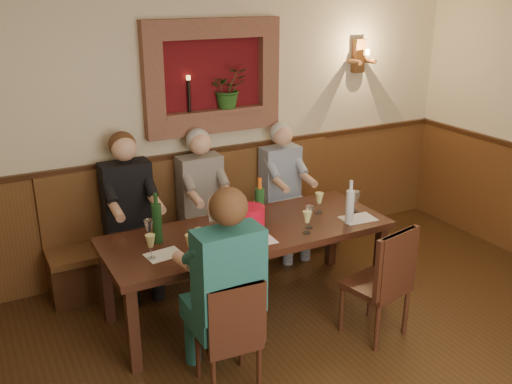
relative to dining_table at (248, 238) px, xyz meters
The scene contains 32 objects.
room_shell 2.21m from the dining_table, 90.00° to the right, with size 6.04×6.04×2.82m.
wainscoting 1.85m from the dining_table, 90.00° to the right, with size 6.02×6.02×1.15m.
wall_niche 1.59m from the dining_table, 77.58° to the left, with size 1.36×0.30×1.06m.
wall_sconce 2.53m from the dining_table, 29.61° to the left, with size 0.25×0.20×0.35m.
dining_table is the anchor object (origin of this frame).
bench 1.01m from the dining_table, 90.00° to the left, with size 3.00×0.45×1.11m.
chair_near_left 1.12m from the dining_table, 124.99° to the right, with size 0.41×0.41×0.87m.
chair_near_right 1.16m from the dining_table, 48.18° to the right, with size 0.50×0.50×0.95m.
person_bench_left 1.13m from the dining_table, 131.92° to the left, with size 0.44×0.54×1.47m.
person_bench_mid 0.84m from the dining_table, 92.62° to the left, with size 0.42×0.51×1.41m.
person_bench_right 1.20m from the dining_table, 44.66° to the left, with size 0.40×0.49×1.37m.
person_chair_front 0.98m from the dining_table, 127.31° to the right, with size 0.45×0.55×1.50m.
spittoon_bucket 0.25m from the dining_table, 109.61° to the right, with size 0.23×0.23×0.26m, color red.
wine_bottle_green_a 0.28m from the dining_table, ahead, with size 0.10×0.10×0.43m.
wine_bottle_green_b 0.79m from the dining_table, behind, with size 0.08×0.08×0.41m.
water_bottle 0.90m from the dining_table, 18.63° to the right, with size 0.09×0.09×0.38m.
tasting_sheet_a 0.79m from the dining_table, behind, with size 0.27×0.19×0.00m, color white.
tasting_sheet_b 0.25m from the dining_table, 100.23° to the right, with size 0.29×0.21×0.00m, color white.
tasting_sheet_c 0.99m from the dining_table, 14.10° to the right, with size 0.29×0.21×0.00m, color white.
tasting_sheet_d 0.42m from the dining_table, 137.23° to the right, with size 0.30×0.21×0.00m, color white.
wine_glass_0 0.90m from the dining_table, behind, with size 0.08×0.08×0.19m, color #D4D17E, non-canonical shape.
wine_glass_1 0.83m from the dining_table, 169.68° to the left, with size 0.08×0.08×0.19m, color white, non-canonical shape.
wine_glass_2 0.58m from the dining_table, 158.73° to the right, with size 0.08×0.08×0.19m, color #D4D17E, non-canonical shape.
wine_glass_3 0.35m from the dining_table, 161.72° to the left, with size 0.08×0.08×0.19m, color white, non-canonical shape.
wine_glass_4 0.22m from the dining_table, 127.03° to the right, with size 0.08×0.08×0.19m, color #D4D17E, non-canonical shape.
wine_glass_5 0.26m from the dining_table, 36.27° to the left, with size 0.08×0.08×0.19m, color #D4D17E, non-canonical shape.
wine_glass_6 0.54m from the dining_table, 23.06° to the right, with size 0.08×0.08×0.19m, color white, non-canonical shape.
wine_glass_7 0.74m from the dining_table, ahead, with size 0.08×0.08×0.19m, color #D4D17E, non-canonical shape.
wine_glass_8 1.05m from the dining_table, ahead, with size 0.08×0.08×0.19m, color white, non-canonical shape.
wine_glass_9 0.34m from the dining_table, 123.54° to the right, with size 0.08×0.08×0.19m, color #D4D17E, non-canonical shape.
wine_glass_10 0.70m from the dining_table, 156.46° to the right, with size 0.08×0.08×0.19m, color #D4D17E, non-canonical shape.
wine_glass_11 0.51m from the dining_table, 36.47° to the right, with size 0.08×0.08×0.19m, color #D4D17E, non-canonical shape.
Camera 1 is at (-1.98, -2.01, 2.66)m, focal length 40.00 mm.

